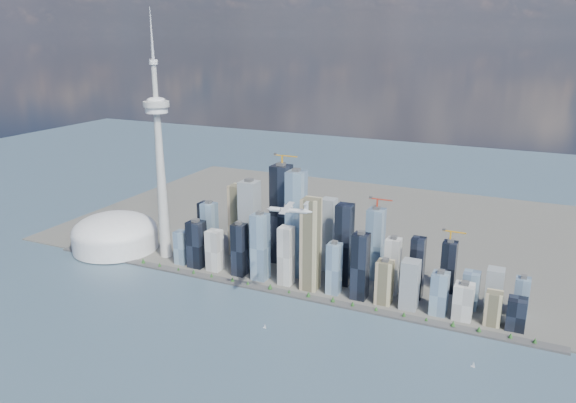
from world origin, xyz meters
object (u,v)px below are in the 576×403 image
at_px(airplane, 289,210).
at_px(sailboat_east, 473,365).
at_px(needle_tower, 160,158).
at_px(dome_stadium, 115,234).
at_px(sailboat_west, 265,327).

relative_size(airplane, sailboat_east, 7.74).
distance_m(needle_tower, airplane, 418.69).
xyz_separation_m(dome_stadium, sailboat_west, (499.50, -188.38, -36.52)).
bearing_deg(sailboat_east, dome_stadium, -168.54).
bearing_deg(dome_stadium, needle_tower, 4.09).
bearing_deg(sailboat_west, needle_tower, 160.09).
bearing_deg(sailboat_west, sailboat_east, 13.60).
xyz_separation_m(dome_stadium, sailboat_east, (850.60, -160.00, -36.12)).
bearing_deg(sailboat_east, airplane, -160.29).
bearing_deg(dome_stadium, airplane, -15.51).
relative_size(needle_tower, sailboat_west, 60.45).
distance_m(dome_stadium, airplane, 574.04).
distance_m(needle_tower, sailboat_west, 472.07).
xyz_separation_m(airplane, sailboat_west, (-28.12, -41.95, -208.84)).
xyz_separation_m(needle_tower, dome_stadium, (-140.00, -10.00, -196.40)).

